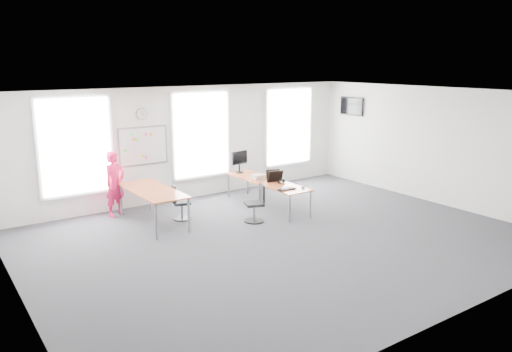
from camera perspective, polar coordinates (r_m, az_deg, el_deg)
floor at (r=10.53m, az=2.94°, el=-7.18°), size 10.00×10.00×0.00m
ceiling at (r=9.90m, az=3.14°, el=9.33°), size 10.00×10.00×0.00m
wall_back at (r=13.44m, az=-7.46°, el=3.77°), size 10.00×0.00×10.00m
wall_front at (r=7.47m, az=22.21°, el=-4.57°), size 10.00×0.00×10.00m
wall_left at (r=8.16m, az=-26.02°, el=-3.49°), size 0.00×10.00×10.00m
wall_right at (r=13.71m, az=19.85°, el=3.29°), size 0.00×10.00×10.00m
window_left at (r=12.32m, az=-19.92°, el=3.21°), size 1.60×0.06×2.20m
window_mid at (r=13.52m, az=-6.30°, el=4.72°), size 1.60×0.06×2.20m
window_right at (r=15.17m, az=3.75°, el=5.66°), size 1.60×0.06×2.20m
desk_right at (r=12.61m, az=1.24°, el=-0.74°), size 0.74×2.79×0.68m
desk_left at (r=11.54m, az=-11.77°, el=-1.82°), size 0.88×2.19×0.80m
chair_right at (r=11.51m, az=0.04°, el=-3.37°), size 0.51×0.51×0.88m
chair_left at (r=11.82m, az=-8.71°, el=-3.20°), size 0.46×0.46×0.83m
person at (r=12.32m, az=-15.82°, el=-0.85°), size 0.68×0.58×1.57m
whiteboard at (r=12.85m, az=-12.76°, el=3.37°), size 1.20×0.03×0.90m
wall_clock at (r=12.75m, az=-12.94°, el=6.91°), size 0.30×0.04×0.30m
tv at (r=15.49m, az=10.88°, el=7.85°), size 0.06×0.90×0.55m
keyboard at (r=11.75m, az=3.53°, el=-1.52°), size 0.46×0.20×0.02m
mouse at (r=11.89m, az=5.41°, el=-1.31°), size 0.10×0.14×0.05m
lens_cap at (r=12.09m, az=3.59°, el=-1.14°), size 0.08×0.08×0.01m
headphones at (r=12.36m, az=2.91°, el=-0.62°), size 0.17×0.09×0.10m
laptop_sleeve at (r=12.45m, az=2.11°, el=-0.01°), size 0.39×0.28×0.31m
paper_stack at (r=12.78m, az=0.22°, el=-0.08°), size 0.36×0.28×0.12m
monitor at (r=13.45m, az=-1.90°, el=1.86°), size 0.53×0.22×0.59m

